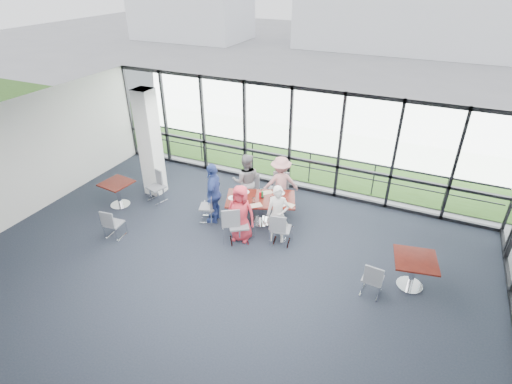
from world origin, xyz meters
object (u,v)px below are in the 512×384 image
at_px(diner_far_left, 246,181).
at_px(diner_far_right, 281,183).
at_px(diner_near_left, 241,213).
at_px(chair_main_nl, 239,225).
at_px(side_table_right, 415,263).
at_px(chair_main_fr, 277,191).
at_px(chair_spare_lb, 156,187).
at_px(chair_main_end, 208,207).
at_px(diner_near_right, 278,215).
at_px(diner_end, 214,193).
at_px(chair_spare_la, 114,223).
at_px(chair_main_nr, 282,229).
at_px(main_table, 261,203).
at_px(chair_main_fl, 248,191).
at_px(side_table_left, 117,187).
at_px(structural_column, 150,144).
at_px(chair_spare_r, 373,278).

bearing_deg(diner_far_left, diner_far_right, 177.63).
relative_size(diner_near_left, chair_main_nl, 1.56).
xyz_separation_m(side_table_right, chair_main_fr, (-3.91, 1.90, -0.15)).
height_order(diner_near_left, chair_spare_lb, diner_near_left).
relative_size(side_table_right, chair_main_end, 1.20).
bearing_deg(diner_near_right, diner_end, 159.12).
distance_m(chair_main_nl, chair_spare_la, 3.19).
xyz_separation_m(diner_far_left, chair_main_nr, (1.57, -1.24, -0.38)).
bearing_deg(chair_main_fr, main_table, 73.09).
bearing_deg(side_table_right, diner_far_left, 162.08).
relative_size(diner_far_left, chair_main_nl, 1.68).
relative_size(side_table_right, chair_spare_la, 1.27).
distance_m(chair_main_nl, chair_main_nr, 1.07).
xyz_separation_m(side_table_right, diner_far_left, (-4.70, 1.52, 0.18)).
bearing_deg(side_table_right, chair_main_fl, 161.38).
relative_size(side_table_left, chair_main_end, 1.01).
bearing_deg(chair_main_fr, side_table_left, 11.65).
bearing_deg(main_table, chair_main_nr, -58.13).
xyz_separation_m(side_table_left, chair_spare_lb, (0.84, 0.66, -0.16)).
distance_m(chair_main_nl, chair_main_end, 1.31).
xyz_separation_m(structural_column, main_table, (3.62, -0.20, -0.99)).
height_order(chair_main_nl, chair_main_nr, chair_main_nl).
xyz_separation_m(structural_column, chair_main_fl, (2.92, 0.44, -1.13)).
xyz_separation_m(main_table, diner_far_right, (0.19, 0.94, 0.17)).
xyz_separation_m(side_table_left, side_table_right, (8.07, -0.03, 0.02)).
distance_m(diner_end, chair_main_fr, 1.90).
height_order(main_table, diner_far_left, diner_far_left).
bearing_deg(diner_end, diner_near_right, 70.14).
bearing_deg(chair_spare_la, main_table, 28.80).
relative_size(side_table_right, diner_far_right, 0.65).
relative_size(diner_far_right, chair_main_end, 1.85).
height_order(diner_end, chair_main_end, diner_end).
distance_m(chair_spare_la, chair_spare_r, 6.40).
bearing_deg(chair_main_end, chair_main_nl, 46.97).
relative_size(diner_near_left, chair_main_fl, 1.63).
bearing_deg(side_table_right, chair_main_nr, 174.82).
bearing_deg(chair_spare_la, side_table_right, 3.99).
distance_m(chair_main_nl, chair_main_fr, 1.99).
bearing_deg(side_table_left, diner_far_left, 23.78).
relative_size(side_table_left, chair_spare_r, 1.03).
distance_m(structural_column, diner_near_left, 3.73).
bearing_deg(chair_spare_lb, side_table_right, -169.09).
bearing_deg(chair_spare_r, chair_main_fr, 146.40).
bearing_deg(chair_main_fr, chair_main_fl, 9.83).
xyz_separation_m(diner_far_left, chair_spare_la, (-2.41, -2.74, -0.41)).
bearing_deg(chair_spare_r, diner_far_right, 145.58).
distance_m(chair_main_fr, chair_spare_lb, 3.53).
bearing_deg(chair_main_fr, chair_spare_lb, 7.39).
distance_m(side_table_left, diner_far_left, 3.70).
xyz_separation_m(diner_end, chair_main_end, (-0.17, -0.08, -0.43)).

